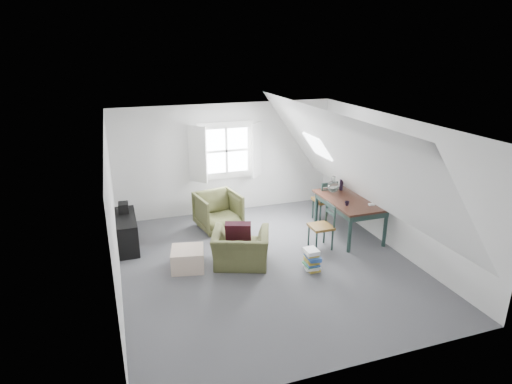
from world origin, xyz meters
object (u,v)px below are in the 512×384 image
object	(u,v)px
ottoman	(188,259)
media_shelf	(126,234)
armchair_near	(241,264)
magazine_stack	(312,260)
armchair_far	(219,228)
dining_chair_near	(323,226)
dining_chair_far	(325,200)
dining_table	(350,204)

from	to	relation	value
ottoman	media_shelf	bearing A→B (deg)	128.72
armchair_near	magazine_stack	bearing A→B (deg)	173.33
armchair_far	dining_chair_near	distance (m)	2.30
armchair_far	media_shelf	world-z (taller)	media_shelf
ottoman	media_shelf	xyz separation A→B (m)	(-0.96, 1.20, 0.09)
armchair_far	dining_chair_near	bearing A→B (deg)	-52.83
armchair_far	dining_chair_near	xyz separation A→B (m)	(1.66, -1.52, 0.46)
armchair_near	media_shelf	xyz separation A→B (m)	(-1.88, 1.37, 0.28)
ottoman	dining_chair_far	size ratio (longest dim) A/B	0.58
dining_chair_far	dining_chair_near	bearing A→B (deg)	58.42
dining_table	media_shelf	distance (m)	4.43
dining_chair_near	ottoman	bearing A→B (deg)	-81.97
media_shelf	armchair_near	bearing A→B (deg)	-35.44
armchair_near	magazine_stack	world-z (taller)	magazine_stack
armchair_near	dining_table	xyz separation A→B (m)	(2.45, 0.51, 0.68)
armchair_near	dining_chair_far	bearing A→B (deg)	-130.11
dining_chair_far	media_shelf	xyz separation A→B (m)	(-4.20, 0.06, -0.22)
armchair_far	magazine_stack	bearing A→B (deg)	-74.12
armchair_far	magazine_stack	world-z (taller)	armchair_far
armchair_near	armchair_far	size ratio (longest dim) A/B	1.13
magazine_stack	armchair_far	bearing A→B (deg)	116.28
ottoman	dining_chair_far	world-z (taller)	dining_chair_far
armchair_far	dining_table	distance (m)	2.79
armchair_near	dining_chair_far	size ratio (longest dim) A/B	1.03
dining_chair_far	armchair_near	bearing A→B (deg)	27.31
dining_chair_near	media_shelf	size ratio (longest dim) A/B	0.73
armchair_far	dining_table	world-z (taller)	dining_table
ottoman	dining_chair_far	xyz separation A→B (m)	(3.24, 1.15, 0.31)
armchair_near	ottoman	size ratio (longest dim) A/B	1.77
dining_chair_near	media_shelf	xyz separation A→B (m)	(-3.55, 1.22, -0.18)
dining_table	dining_chair_near	size ratio (longest dim) A/B	1.78
armchair_far	dining_chair_far	bearing A→B (deg)	-19.12
ottoman	magazine_stack	distance (m)	2.16
armchair_far	ottoman	distance (m)	1.77
dining_table	dining_chair_near	bearing A→B (deg)	-159.09
armchair_far	dining_chair_far	world-z (taller)	dining_chair_far
dining_table	media_shelf	world-z (taller)	dining_table
armchair_near	dining_chair_near	distance (m)	1.74
ottoman	media_shelf	world-z (taller)	media_shelf
ottoman	armchair_near	bearing A→B (deg)	-10.55
media_shelf	magazine_stack	xyz separation A→B (m)	(2.99, -1.94, -0.09)
ottoman	dining_table	xyz separation A→B (m)	(3.36, 0.34, 0.49)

